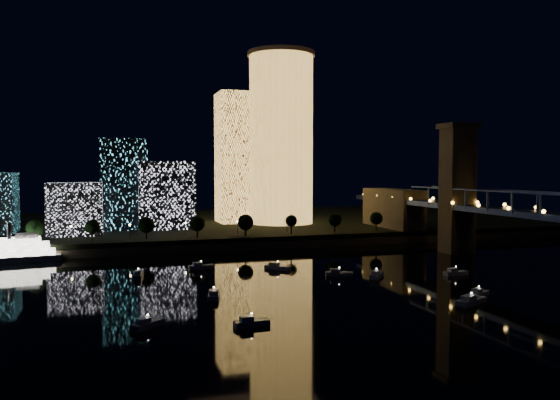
# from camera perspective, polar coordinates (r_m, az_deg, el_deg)

# --- Properties ---
(ground) EXTENTS (520.00, 520.00, 0.00)m
(ground) POSITION_cam_1_polar(r_m,az_deg,el_deg) (148.66, 8.44, -9.36)
(ground) COLOR black
(ground) RESTS_ON ground
(far_bank) EXTENTS (420.00, 160.00, 5.00)m
(far_bank) POSITION_cam_1_polar(r_m,az_deg,el_deg) (298.87, -5.04, -2.53)
(far_bank) COLOR black
(far_bank) RESTS_ON ground
(seawall) EXTENTS (420.00, 6.00, 3.00)m
(seawall) POSITION_cam_1_polar(r_m,az_deg,el_deg) (223.92, -0.75, -4.70)
(seawall) COLOR #6B5E4C
(seawall) RESTS_ON ground
(tower_cylindrical) EXTENTS (34.00, 34.00, 86.08)m
(tower_cylindrical) POSITION_cam_1_polar(r_m,az_deg,el_deg) (277.83, 0.11, 6.48)
(tower_cylindrical) COLOR #FAB450
(tower_cylindrical) RESTS_ON far_bank
(tower_rectangular) EXTENTS (20.95, 20.95, 66.65)m
(tower_rectangular) POSITION_cam_1_polar(r_m,az_deg,el_deg) (283.87, -4.41, 4.41)
(tower_rectangular) COLOR #FAB450
(tower_rectangular) RESTS_ON far_bank
(midrise_blocks) EXTENTS (94.92, 43.80, 41.17)m
(midrise_blocks) POSITION_cam_1_polar(r_m,az_deg,el_deg) (258.86, -17.55, 0.63)
(midrise_blocks) COLOR white
(midrise_blocks) RESTS_ON far_bank
(truss_bridge) EXTENTS (13.00, 266.00, 50.00)m
(truss_bridge) POSITION_cam_1_polar(r_m,az_deg,el_deg) (186.45, 26.26, -2.05)
(truss_bridge) COLOR navy
(truss_bridge) RESTS_ON ground
(motorboats) EXTENTS (101.28, 71.23, 2.78)m
(motorboats) POSITION_cam_1_polar(r_m,az_deg,el_deg) (151.85, 3.19, -8.75)
(motorboats) COLOR silver
(motorboats) RESTS_ON ground
(esplanade_trees) EXTENTS (166.03, 6.62, 8.81)m
(esplanade_trees) POSITION_cam_1_polar(r_m,az_deg,el_deg) (221.47, -9.92, -2.50)
(esplanade_trees) COLOR black
(esplanade_trees) RESTS_ON far_bank
(street_lamps) EXTENTS (132.70, 0.70, 5.65)m
(street_lamps) POSITION_cam_1_polar(r_m,az_deg,el_deg) (227.66, -9.87, -2.71)
(street_lamps) COLOR black
(street_lamps) RESTS_ON far_bank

